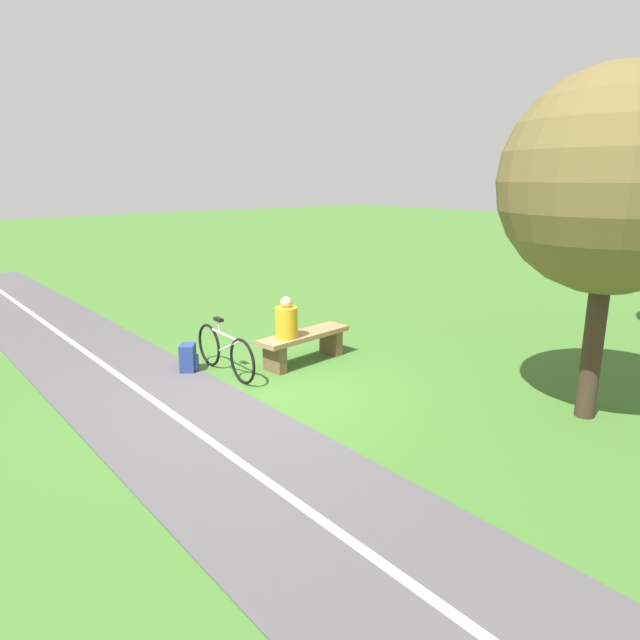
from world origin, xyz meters
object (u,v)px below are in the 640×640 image
(person_seated, at_px, (286,321))
(tree_mid_field, at_px, (613,183))
(bicycle, at_px, (225,351))
(bench, at_px, (304,342))
(backpack, at_px, (188,358))

(person_seated, bearing_deg, tree_mid_field, 108.94)
(bicycle, bearing_deg, person_seated, 69.09)
(person_seated, distance_m, bicycle, 1.09)
(bench, height_order, tree_mid_field, tree_mid_field)
(backpack, xyz_separation_m, tree_mid_field, (-3.18, 4.89, 2.75))
(bench, relative_size, bicycle, 1.01)
(bicycle, bearing_deg, bench, 76.92)
(bench, relative_size, person_seated, 2.64)
(person_seated, bearing_deg, bench, 180.00)
(bicycle, xyz_separation_m, backpack, (0.39, -0.48, -0.15))
(bicycle, distance_m, backpack, 0.64)
(bench, distance_m, backpack, 1.90)
(backpack, bearing_deg, bench, 154.32)
(bench, xyz_separation_m, bicycle, (1.32, -0.34, 0.02))
(bicycle, bearing_deg, backpack, -139.50)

